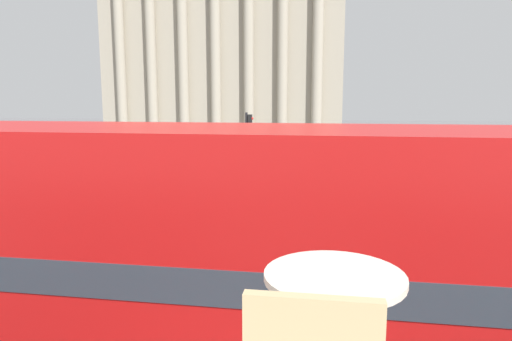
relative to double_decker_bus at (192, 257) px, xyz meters
name	(u,v)px	position (x,y,z in m)	size (l,w,h in m)	color
double_decker_bus	(192,257)	(0.00, 0.00, 0.00)	(10.67, 2.73, 4.22)	black
cafe_dining_table	(333,317)	(1.96, -4.21, 1.33)	(0.60, 0.60, 0.73)	#2D2D30
plaza_building_left	(229,32)	(-8.02, 39.33, 8.75)	(22.64, 12.01, 22.20)	#A39984
traffic_light_near	(248,169)	(-0.60, 7.99, 0.07)	(0.42, 0.24, 3.68)	black
traffic_light_mid	(248,140)	(-2.12, 16.50, 0.23)	(0.42, 0.24, 3.94)	black
car_white	(357,174)	(3.43, 18.23, -1.64)	(4.20, 1.93, 1.35)	black
pedestrian_olive	(301,146)	(-0.19, 29.31, -1.38)	(0.32, 0.32, 1.67)	#282B33
pedestrian_blue	(418,156)	(7.62, 24.34, -1.35)	(0.32, 0.32, 1.73)	#282B33
pedestrian_grey	(420,153)	(8.08, 26.32, -1.41)	(0.32, 0.32, 1.63)	#282B33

